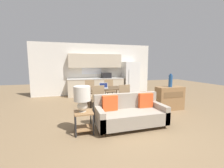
% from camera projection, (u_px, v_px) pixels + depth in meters
% --- Properties ---
extents(ground_plane, '(20.00, 20.00, 0.00)m').
position_uv_depth(ground_plane, '(128.00, 128.00, 3.87)').
color(ground_plane, '#7F6647').
extents(wall_back, '(6.40, 0.07, 2.70)m').
position_uv_depth(wall_back, '(95.00, 69.00, 8.08)').
color(wall_back, silver).
rests_on(wall_back, ground_plane).
extents(kitchen_counter, '(2.93, 0.65, 2.15)m').
position_uv_depth(kitchen_counter, '(96.00, 79.00, 7.87)').
color(kitchen_counter, beige).
rests_on(kitchen_counter, ground_plane).
extents(refrigerator, '(0.81, 0.75, 1.75)m').
position_uv_depth(refrigerator, '(130.00, 78.00, 8.30)').
color(refrigerator, white).
rests_on(refrigerator, ground_plane).
extents(dining_table, '(1.35, 0.84, 0.72)m').
position_uv_depth(dining_table, '(105.00, 90.00, 5.76)').
color(dining_table, brown).
rests_on(dining_table, ground_plane).
extents(couch, '(1.80, 0.80, 0.84)m').
position_uv_depth(couch, '(130.00, 114.00, 3.95)').
color(couch, '#3D2D1E').
rests_on(couch, ground_plane).
extents(side_table, '(0.43, 0.43, 0.51)m').
position_uv_depth(side_table, '(84.00, 119.00, 3.56)').
color(side_table, olive).
rests_on(side_table, ground_plane).
extents(table_lamp, '(0.39, 0.39, 0.61)m').
position_uv_depth(table_lamp, '(82.00, 96.00, 3.50)').
color(table_lamp, silver).
rests_on(table_lamp, side_table).
extents(credenza, '(0.99, 0.43, 0.83)m').
position_uv_depth(credenza, '(170.00, 98.00, 5.40)').
color(credenza, olive).
rests_on(credenza, ground_plane).
extents(vase, '(0.13, 0.13, 0.47)m').
position_uv_depth(vase, '(170.00, 81.00, 5.28)').
color(vase, '#234C84').
rests_on(vase, credenza).
extents(dining_chair_far_right, '(0.44, 0.44, 0.95)m').
position_uv_depth(dining_chair_far_right, '(110.00, 89.00, 6.66)').
color(dining_chair_far_right, '#997A56').
rests_on(dining_chair_far_right, ground_plane).
extents(dining_chair_near_right, '(0.46, 0.46, 0.95)m').
position_uv_depth(dining_chair_near_right, '(123.00, 97.00, 5.12)').
color(dining_chair_near_right, '#997A56').
rests_on(dining_chair_near_right, ground_plane).
extents(dining_chair_near_left, '(0.44, 0.44, 0.95)m').
position_uv_depth(dining_chair_near_left, '(97.00, 98.00, 4.94)').
color(dining_chair_near_left, '#997A56').
rests_on(dining_chair_near_left, ground_plane).
extents(dining_chair_far_left, '(0.45, 0.45, 0.95)m').
position_uv_depth(dining_chair_far_left, '(90.00, 90.00, 6.36)').
color(dining_chair_far_left, '#997A56').
rests_on(dining_chair_far_left, ground_plane).
extents(laptop, '(0.36, 0.31, 0.20)m').
position_uv_depth(laptop, '(104.00, 87.00, 5.71)').
color(laptop, '#B7BABC').
rests_on(laptop, dining_table).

